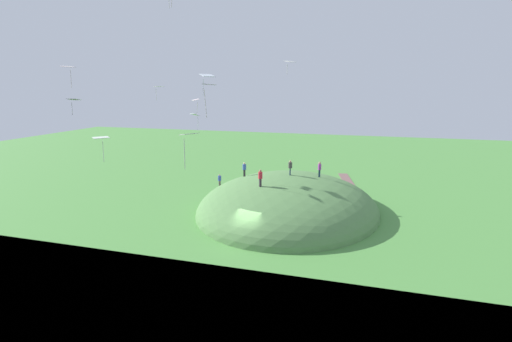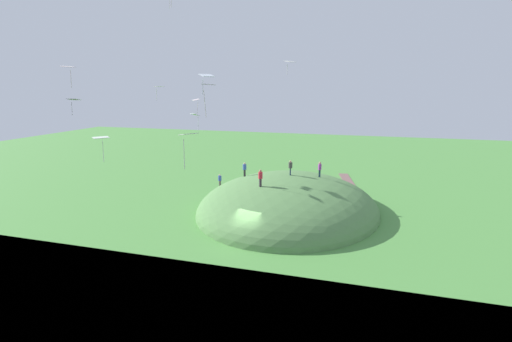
# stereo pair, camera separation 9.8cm
# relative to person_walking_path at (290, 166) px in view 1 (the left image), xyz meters

# --- Properties ---
(ground_plane) EXTENTS (160.00, 160.00, 0.00)m
(ground_plane) POSITION_rel_person_walking_path_xyz_m (-10.49, 1.91, -4.87)
(ground_plane) COLOR #4C8C3E
(grass_hill) EXTENTS (23.30, 20.13, 7.65)m
(grass_hill) POSITION_rel_person_walking_path_xyz_m (-1.10, 0.00, -4.87)
(grass_hill) COLOR #538046
(grass_hill) RESTS_ON ground_plane
(dirt_path) EXTENTS (12.75, 3.93, 0.04)m
(dirt_path) POSITION_rel_person_walking_path_xyz_m (12.85, -6.21, -4.85)
(dirt_path) COLOR brown
(dirt_path) RESTS_ON ground_plane
(person_walking_path) EXTENTS (0.53, 0.53, 1.71)m
(person_walking_path) POSITION_rel_person_walking_path_xyz_m (0.00, 0.00, 0.00)
(person_walking_path) COLOR #1D284F
(person_walking_path) RESTS_ON grass_hill
(person_with_child) EXTENTS (0.57, 0.57, 1.58)m
(person_with_child) POSITION_rel_person_walking_path_xyz_m (1.10, 9.08, -2.40)
(person_with_child) COLOR #5B464B
(person_with_child) RESTS_ON grass_hill
(person_near_shore) EXTENTS (0.61, 0.61, 1.81)m
(person_near_shore) POSITION_rel_person_walking_path_xyz_m (-4.79, 2.20, -0.21)
(person_near_shore) COLOR #372C35
(person_near_shore) RESTS_ON grass_hill
(person_watching_kites) EXTENTS (0.52, 0.52, 1.72)m
(person_watching_kites) POSITION_rel_person_walking_path_xyz_m (0.90, 5.76, -0.74)
(person_watching_kites) COLOR #332B32
(person_watching_kites) RESTS_ON grass_hill
(person_on_hilltop) EXTENTS (0.38, 0.38, 1.78)m
(person_on_hilltop) POSITION_rel_person_walking_path_xyz_m (1.01, -3.20, -0.18)
(person_on_hilltop) COLOR #21364F
(person_on_hilltop) RESTS_ON grass_hill
(kite_0) EXTENTS (1.39, 1.21, 1.96)m
(kite_0) POSITION_rel_person_walking_path_xyz_m (-20.46, 0.98, 8.82)
(kite_0) COLOR silver
(kite_1) EXTENTS (1.36, 1.32, 1.91)m
(kite_1) POSITION_rel_person_walking_path_xyz_m (-17.39, 11.12, 4.99)
(kite_1) COLOR silver
(kite_2) EXTENTS (1.16, 1.06, 1.22)m
(kite_2) POSITION_rel_person_walking_path_xyz_m (-6.35, -0.96, 10.95)
(kite_2) COLOR white
(kite_3) EXTENTS (1.07, 0.99, 1.35)m
(kite_3) POSITION_rel_person_walking_path_xyz_m (-18.52, 1.91, 9.41)
(kite_3) COLOR white
(kite_4) EXTENTS (1.31, 1.23, 2.31)m
(kite_4) POSITION_rel_person_walking_path_xyz_m (-19.64, 2.78, 5.76)
(kite_4) COLOR white
(kite_5) EXTENTS (0.99, 1.09, 1.87)m
(kite_5) POSITION_rel_person_walking_path_xyz_m (-4.71, 9.36, 5.83)
(kite_5) COLOR white
(kite_6) EXTENTS (0.99, 0.85, 1.54)m
(kite_6) POSITION_rel_person_walking_path_xyz_m (-18.03, 12.85, 10.09)
(kite_6) COLOR silver
(kite_9) EXTENTS (1.17, 1.01, 1.55)m
(kite_9) POSITION_rel_person_walking_path_xyz_m (-2.45, 14.81, 8.73)
(kite_9) COLOR silver
(kite_10) EXTENTS (0.57, 0.81, 1.11)m
(kite_10) POSITION_rel_person_walking_path_xyz_m (-19.60, 11.24, 7.89)
(kite_10) COLOR white
(kite_12) EXTENTS (1.22, 1.17, 1.93)m
(kite_12) POSITION_rel_person_walking_path_xyz_m (-2.43, 10.26, 7.29)
(kite_12) COLOR white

